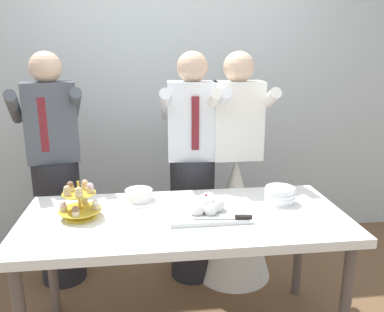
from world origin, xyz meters
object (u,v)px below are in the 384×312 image
(dessert_table, at_px, (185,228))
(plate_stack, at_px, (280,195))
(person_guest, at_px, (56,184))
(cupcake_stand, at_px, (80,202))
(round_cake, at_px, (139,196))
(main_cake_tray, at_px, (206,208))
(person_groom, at_px, (192,182))
(person_bride, at_px, (235,202))

(dessert_table, xyz_separation_m, plate_stack, (0.59, 0.12, 0.12))
(dessert_table, bearing_deg, person_guest, 139.31)
(cupcake_stand, relative_size, round_cake, 0.96)
(main_cake_tray, distance_m, person_groom, 0.66)
(plate_stack, relative_size, person_bride, 0.11)
(dessert_table, relative_size, person_groom, 1.08)
(plate_stack, xyz_separation_m, person_guest, (-1.42, 0.60, -0.08))
(dessert_table, bearing_deg, person_bride, 55.25)
(person_groom, distance_m, person_guest, 0.97)
(dessert_table, height_order, person_groom, person_groom)
(round_cake, bearing_deg, person_groom, 47.28)
(cupcake_stand, bearing_deg, person_bride, 30.29)
(person_bride, height_order, person_guest, same)
(person_bride, relative_size, person_guest, 1.00)
(person_groom, bearing_deg, plate_stack, -49.41)
(person_bride, distance_m, person_guest, 1.29)
(cupcake_stand, relative_size, person_bride, 0.14)
(person_guest, bearing_deg, main_cake_tray, -36.93)
(person_groom, bearing_deg, main_cake_tray, -90.32)
(main_cake_tray, bearing_deg, round_cake, 146.79)
(person_groom, xyz_separation_m, person_bride, (0.31, -0.02, -0.16))
(round_cake, bearing_deg, plate_stack, -8.64)
(cupcake_stand, relative_size, plate_stack, 1.26)
(person_groom, bearing_deg, cupcake_stand, -138.61)
(main_cake_tray, distance_m, plate_stack, 0.48)
(person_bride, bearing_deg, dessert_table, -124.75)
(plate_stack, relative_size, round_cake, 0.76)
(plate_stack, bearing_deg, person_bride, 106.21)
(person_groom, bearing_deg, dessert_table, -100.85)
(person_guest, bearing_deg, round_cake, -39.14)
(cupcake_stand, bearing_deg, round_cake, 32.64)
(dessert_table, height_order, cupcake_stand, cupcake_stand)
(round_cake, height_order, person_bride, person_bride)
(person_bride, xyz_separation_m, person_guest, (-1.27, 0.09, 0.16))
(round_cake, xyz_separation_m, person_bride, (0.69, 0.38, -0.23))
(cupcake_stand, distance_m, person_guest, 0.74)
(plate_stack, distance_m, person_groom, 0.71)
(dessert_table, distance_m, cupcake_stand, 0.59)
(dessert_table, distance_m, person_groom, 0.67)
(round_cake, relative_size, person_groom, 0.14)
(main_cake_tray, bearing_deg, cupcake_stand, 176.47)
(person_groom, distance_m, person_bride, 0.35)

